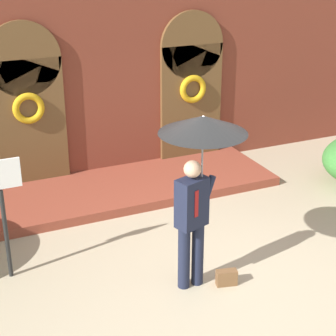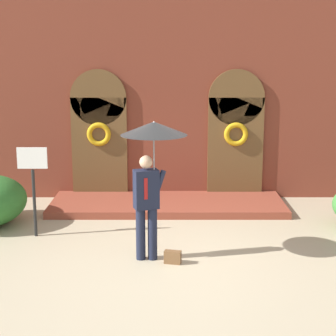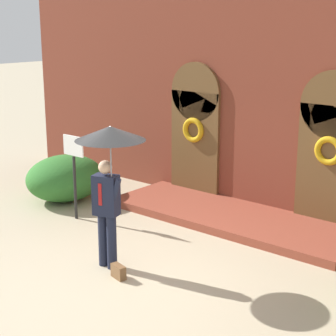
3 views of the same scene
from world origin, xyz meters
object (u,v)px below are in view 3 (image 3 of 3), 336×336
(sign_post, at_px, (74,163))
(shrub_left, at_px, (65,178))
(handbag, at_px, (118,272))
(person_with_umbrella, at_px, (109,154))

(sign_post, distance_m, shrub_left, 1.49)
(handbag, distance_m, sign_post, 3.14)
(person_with_umbrella, bearing_deg, shrub_left, 150.95)
(handbag, height_order, sign_post, sign_post)
(person_with_umbrella, distance_m, shrub_left, 4.14)
(sign_post, bearing_deg, person_with_umbrella, -27.94)
(shrub_left, bearing_deg, handbag, -29.16)
(sign_post, bearing_deg, shrub_left, 148.82)
(sign_post, height_order, shrub_left, sign_post)
(person_with_umbrella, height_order, sign_post, person_with_umbrella)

